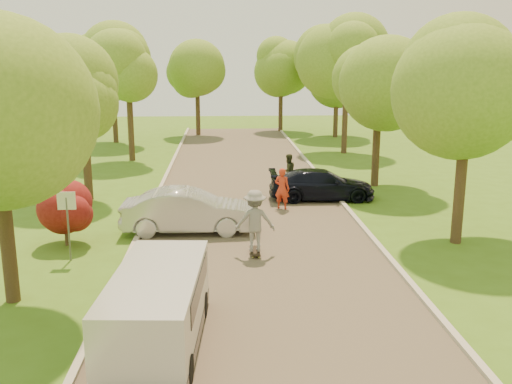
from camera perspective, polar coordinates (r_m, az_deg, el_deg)
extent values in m
plane|color=#436C19|center=(14.40, 1.20, -11.79)|extent=(100.00, 100.00, 0.00)
cube|color=#4C4438|center=(21.90, -0.49, -2.95)|extent=(8.00, 60.00, 0.01)
cube|color=#B2AD9E|center=(22.05, -11.08, -2.93)|extent=(0.18, 60.00, 0.12)
cube|color=#B2AD9E|center=(22.45, 9.90, -2.59)|extent=(0.18, 60.00, 0.12)
cylinder|color=#59595E|center=(18.37, -18.24, -3.56)|extent=(0.06, 0.06, 2.00)
cube|color=white|center=(18.14, -18.44, -0.84)|extent=(0.55, 0.04, 0.55)
cylinder|color=#382619|center=(20.06, -18.43, -4.12)|extent=(0.12, 0.12, 0.70)
sphere|color=#590F0F|center=(19.86, -18.58, -2.05)|extent=(1.70, 1.70, 1.70)
cylinder|color=#382619|center=(15.62, -23.66, -3.86)|extent=(0.36, 0.36, 3.60)
sphere|color=#5A8323|center=(14.79, -22.50, 10.62)|extent=(3.45, 3.45, 3.45)
cylinder|color=#382619|center=(26.09, -16.53, 2.67)|extent=(0.36, 0.36, 3.15)
sphere|color=#5A8323|center=(25.76, -16.95, 8.88)|extent=(4.20, 4.20, 4.20)
sphere|color=#5A8323|center=(25.59, -15.65, 10.35)|extent=(3.15, 3.15, 3.15)
cylinder|color=#382619|center=(35.69, -12.40, 6.14)|extent=(0.36, 0.36, 3.83)
sphere|color=#5A8323|center=(35.45, -12.67, 11.52)|extent=(4.80, 4.80, 4.80)
sphere|color=#5A8323|center=(35.34, -11.55, 12.73)|extent=(3.60, 3.60, 3.60)
cylinder|color=#382619|center=(20.10, 19.72, 0.42)|extent=(0.36, 0.36, 3.83)
sphere|color=#5A8323|center=(19.68, 20.49, 10.16)|extent=(5.00, 5.00, 5.00)
sphere|color=#5A8323|center=(19.97, 22.68, 12.17)|extent=(3.75, 3.75, 3.75)
cylinder|color=#382619|center=(28.37, 11.90, 3.96)|extent=(0.36, 0.36, 3.38)
sphere|color=#5A8323|center=(28.06, 12.20, 10.03)|extent=(4.40, 4.40, 4.40)
sphere|color=#5A8323|center=(28.22, 13.58, 11.32)|extent=(3.30, 3.30, 3.30)
cylinder|color=#382619|center=(38.10, 8.87, 6.88)|extent=(0.36, 0.36, 4.05)
sphere|color=#5A8323|center=(37.89, 9.06, 12.27)|extent=(5.20, 5.20, 5.20)
sphere|color=#5A8323|center=(38.06, 10.29, 13.41)|extent=(3.90, 3.90, 3.90)
cylinder|color=#382619|center=(43.94, -13.94, 7.17)|extent=(0.36, 0.36, 3.60)
sphere|color=#5A8323|center=(43.75, -14.18, 11.47)|extent=(5.00, 5.00, 5.00)
sphere|color=#5A8323|center=(43.61, -13.24, 12.50)|extent=(3.75, 3.75, 3.75)
cylinder|color=#382619|center=(46.11, 7.99, 7.83)|extent=(0.36, 0.36, 3.83)
sphere|color=#5A8323|center=(45.93, 8.12, 12.07)|extent=(5.00, 5.00, 5.00)
sphere|color=#5A8323|center=(46.07, 9.09, 12.97)|extent=(3.75, 3.75, 3.75)
cylinder|color=#382619|center=(47.25, -5.83, 7.74)|extent=(0.36, 0.36, 3.38)
sphere|color=#5A8323|center=(47.07, -5.92, 11.53)|extent=(4.80, 4.80, 4.80)
sphere|color=#5A8323|center=(47.03, -5.04, 12.43)|extent=(3.60, 3.60, 3.60)
cylinder|color=#382619|center=(49.46, 2.47, 8.16)|extent=(0.36, 0.36, 3.60)
sphere|color=#5A8323|center=(49.28, 2.51, 11.99)|extent=(5.00, 5.00, 5.00)
sphere|color=#5A8323|center=(49.36, 3.41, 12.85)|extent=(3.75, 3.75, 3.75)
cube|color=silver|center=(12.55, -9.82, -11.24)|extent=(2.06, 4.55, 1.53)
cube|color=black|center=(12.83, -9.71, -13.88)|extent=(2.09, 4.65, 0.28)
cube|color=black|center=(12.62, -9.70, -9.28)|extent=(2.00, 3.26, 0.51)
cylinder|color=black|center=(11.72, -14.98, -16.80)|extent=(0.26, 0.62, 0.61)
cylinder|color=black|center=(11.42, -6.99, -17.27)|extent=(0.26, 0.62, 0.61)
cylinder|color=black|center=(14.28, -11.83, -10.96)|extent=(0.26, 0.62, 0.61)
cylinder|color=black|center=(14.04, -5.42, -11.16)|extent=(0.26, 0.62, 0.61)
imported|color=#BCBDC1|center=(20.51, -6.75, -1.90)|extent=(4.76, 1.70, 1.56)
imported|color=black|center=(25.33, 6.58, 0.75)|extent=(4.68, 1.97, 1.35)
cube|color=black|center=(18.24, -0.12, -5.91)|extent=(0.31, 1.02, 0.02)
cylinder|color=#BFCC4C|center=(18.61, 0.06, -5.73)|extent=(0.04, 0.08, 0.08)
cylinder|color=#BFCC4C|center=(18.59, -0.49, -5.75)|extent=(0.04, 0.08, 0.08)
cylinder|color=#BFCC4C|center=(17.93, 0.28, -6.47)|extent=(0.04, 0.08, 0.08)
cylinder|color=#BFCC4C|center=(17.92, -0.30, -6.49)|extent=(0.04, 0.08, 0.08)
imported|color=gray|center=(17.94, -0.12, -2.89)|extent=(1.30, 0.77, 1.97)
imported|color=#BA331B|center=(23.52, 2.62, 0.33)|extent=(0.75, 0.64, 1.73)
imported|color=#29311D|center=(27.48, 3.24, 2.10)|extent=(1.00, 0.92, 1.65)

